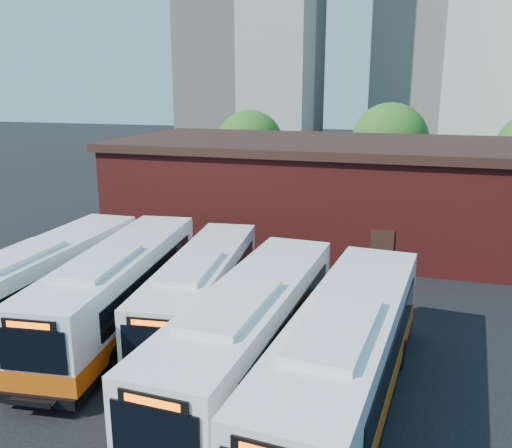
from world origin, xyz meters
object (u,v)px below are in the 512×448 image
(bus_midwest, at_px, (202,294))
(bus_mideast, at_px, (250,338))
(bus_farwest, at_px, (44,284))
(bus_west, at_px, (119,292))
(bus_east, at_px, (345,364))
(transit_worker, at_px, (285,428))

(bus_midwest, height_order, bus_mideast, bus_mideast)
(bus_farwest, relative_size, bus_midwest, 1.05)
(bus_west, xyz_separation_m, bus_mideast, (6.38, -2.47, 0.02))
(bus_west, distance_m, bus_east, 10.23)
(bus_mideast, distance_m, bus_east, 3.40)
(bus_east, height_order, transit_worker, bus_east)
(bus_farwest, bearing_deg, bus_east, -15.45)
(bus_farwest, xyz_separation_m, bus_mideast, (10.00, -2.47, 0.07))
(bus_farwest, distance_m, bus_midwest, 6.88)
(bus_midwest, relative_size, bus_east, 0.88)
(transit_worker, bearing_deg, bus_east, -27.68)
(bus_mideast, xyz_separation_m, transit_worker, (2.02, -3.30, -0.77))
(bus_east, xyz_separation_m, transit_worker, (-1.26, -2.44, -0.80))
(bus_farwest, height_order, bus_midwest, bus_farwest)
(bus_midwest, bearing_deg, bus_mideast, -54.81)
(bus_west, bearing_deg, bus_midwest, 12.85)
(bus_east, bearing_deg, bus_mideast, 170.07)
(bus_west, height_order, bus_east, bus_east)
(bus_west, distance_m, bus_midwest, 3.37)
(bus_midwest, relative_size, transit_worker, 7.06)
(bus_farwest, relative_size, bus_mideast, 0.95)
(bus_farwest, bearing_deg, bus_west, -1.41)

